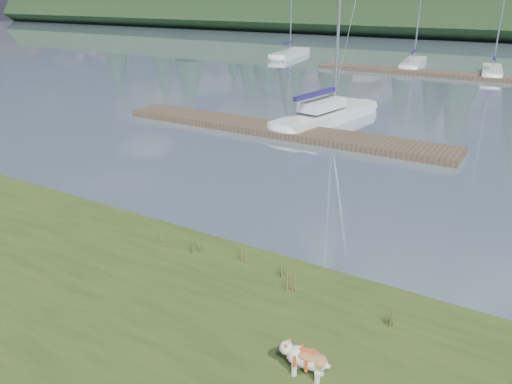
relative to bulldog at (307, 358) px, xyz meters
The scene contains 16 objects.
ground 34.95m from the bulldog, 96.59° to the left, with size 200.00×200.00×0.00m, color slate.
bank 4.24m from the bulldog, 162.20° to the right, with size 60.00×9.00×0.35m, color #384B1C.
bulldog is the anchor object (origin of this frame).
sailboat_main 18.62m from the bulldog, 111.56° to the left, with size 2.88×8.36×11.88m.
dock_near 15.89m from the bulldog, 120.29° to the left, with size 16.00×2.00×0.30m, color #4C3D2C.
dock_far 34.77m from the bulldog, 93.31° to the left, with size 26.00×2.20×0.30m, color #4C3D2C.
sailboat_bg_0 45.47m from the bulldog, 117.39° to the left, with size 2.88×8.72×12.35m.
sailboat_bg_1 39.97m from the bulldog, 102.19° to the left, with size 2.51×7.73×11.37m.
sailboat_bg_2 37.64m from the bulldog, 93.15° to the left, with size 2.24×7.05×10.52m.
weed_0 4.57m from the bulldog, 149.77° to the left, with size 0.17×0.14×0.68m.
weed_1 3.71m from the bulldog, 137.72° to the left, with size 0.17×0.14×0.58m.
weed_2 2.41m from the bulldog, 122.41° to the left, with size 0.17×0.14×0.70m.
weed_3 5.36m from the bulldog, 156.24° to the left, with size 0.17×0.14×0.52m.
weed_4 2.97m from the bulldog, 126.50° to the left, with size 0.17×0.14×0.47m.
weed_5 2.09m from the bulldog, 69.40° to the left, with size 0.17×0.14×0.57m.
mud_lip 5.11m from the bulldog, 142.18° to the left, with size 60.00×0.50×0.14m, color #33281C.
Camera 1 is at (6.56, -10.49, 5.99)m, focal length 35.00 mm.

